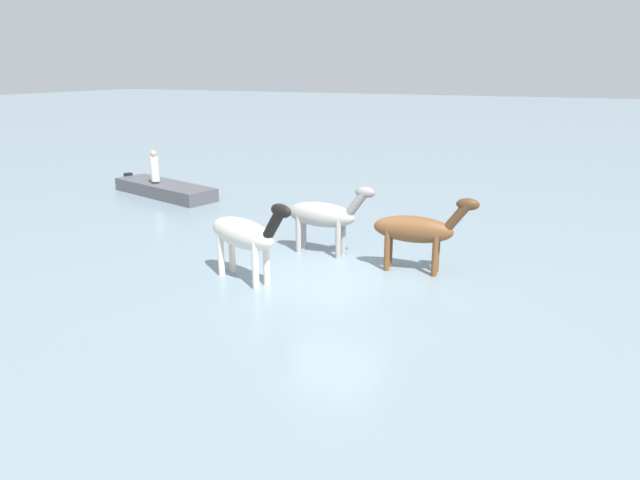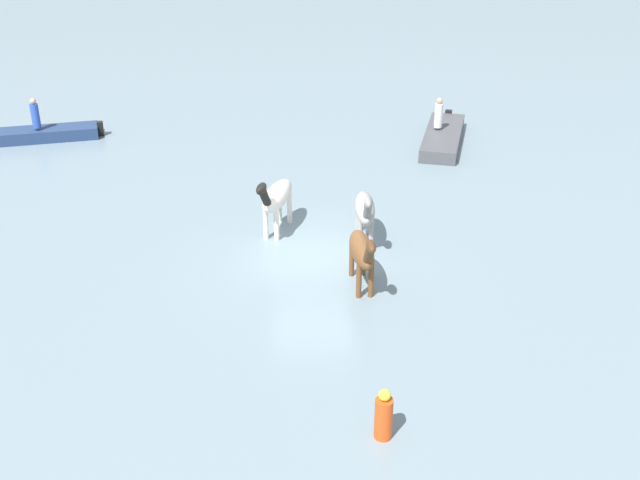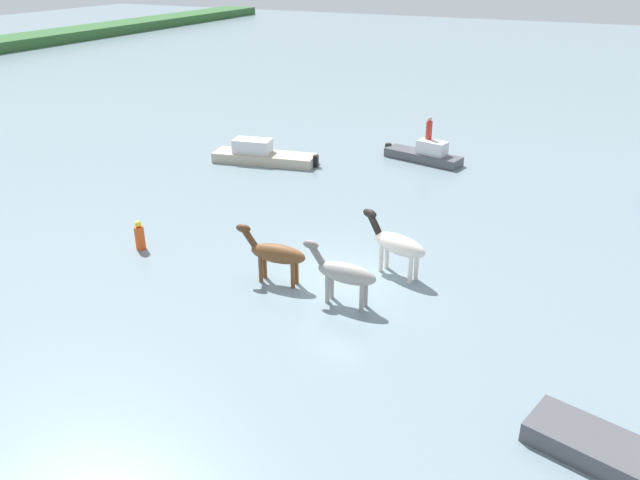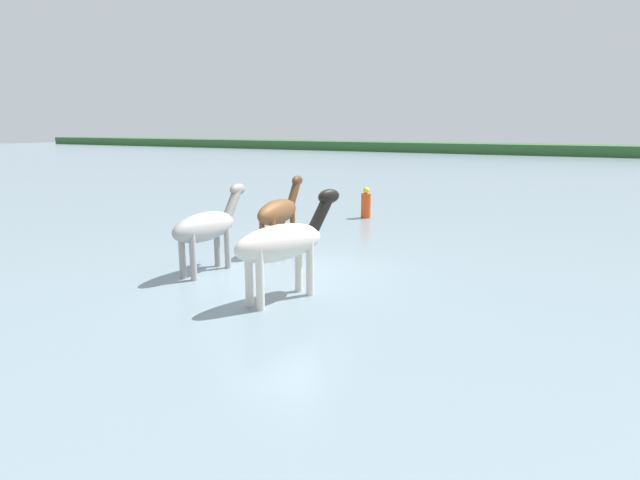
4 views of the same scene
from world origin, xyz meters
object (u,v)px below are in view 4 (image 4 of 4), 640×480
Objects in this scene: horse_dun_straggler at (207,227)px; buoy_channel_marker at (366,204)px; horse_mid_herd at (284,242)px; horse_rear_stallion at (279,212)px.

buoy_channel_marker is (0.36, 8.45, -0.57)m from horse_dun_straggler.
buoy_channel_marker is at bearing 31.29° from horse_mid_herd.
horse_rear_stallion is at bearing 51.46° from horse_mid_herd.
horse_rear_stallion is at bearing -5.32° from horse_dun_straggler.
horse_mid_herd is 1.06× the size of horse_dun_straggler.
horse_mid_herd is at bearing -151.25° from horse_rear_stallion.
horse_rear_stallion reaches higher than buoy_channel_marker.
horse_rear_stallion is 4.12m from horse_mid_herd.
horse_mid_herd is (2.28, -3.43, 0.07)m from horse_rear_stallion.
horse_mid_herd reaches higher than horse_dun_straggler.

